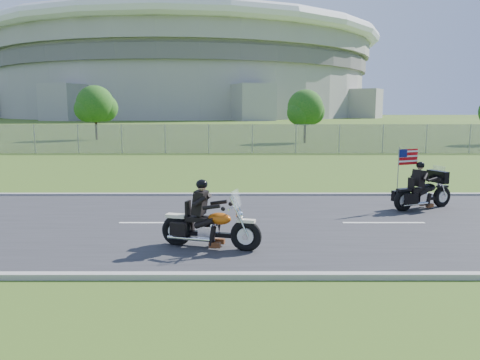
{
  "coord_description": "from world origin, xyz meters",
  "views": [
    {
      "loc": [
        0.13,
        -12.21,
        3.09
      ],
      "look_at": [
        0.14,
        0.0,
        1.21
      ],
      "focal_mm": 35.0,
      "sensor_mm": 36.0,
      "label": 1
    }
  ],
  "objects": [
    {
      "name": "stadium",
      "position": [
        -20.0,
        170.0,
        15.58
      ],
      "size": [
        140.4,
        140.4,
        29.2
      ],
      "color": "#A3A099",
      "rests_on": "ground"
    },
    {
      "name": "road",
      "position": [
        0.0,
        0.0,
        0.02
      ],
      "size": [
        120.0,
        8.0,
        0.04
      ],
      "primitive_type": "cube",
      "color": "#28282B",
      "rests_on": "ground"
    },
    {
      "name": "motorcycle_follow",
      "position": [
        5.74,
        1.82,
        0.52
      ],
      "size": [
        2.1,
        1.18,
        1.86
      ],
      "rotation": [
        0.0,
        0.0,
        0.41
      ],
      "color": "black",
      "rests_on": "ground"
    },
    {
      "name": "curb_north",
      "position": [
        0.0,
        4.05,
        0.05
      ],
      "size": [
        120.0,
        0.18,
        0.12
      ],
      "primitive_type": "cube",
      "color": "#9E9B93",
      "rests_on": "ground"
    },
    {
      "name": "tree_fence_mid",
      "position": [
        -13.95,
        34.04,
        3.3
      ],
      "size": [
        3.96,
        3.69,
        5.3
      ],
      "color": "#382316",
      "rests_on": "ground"
    },
    {
      "name": "motorcycle_lead",
      "position": [
        -0.55,
        -2.22,
        0.5
      ],
      "size": [
        2.28,
        0.98,
        1.56
      ],
      "rotation": [
        0.0,
        0.0,
        -0.28
      ],
      "color": "black",
      "rests_on": "ground"
    },
    {
      "name": "ground",
      "position": [
        0.0,
        0.0,
        0.0
      ],
      "size": [
        420.0,
        420.0,
        0.0
      ],
      "primitive_type": "plane",
      "color": "#2D4515",
      "rests_on": "ground"
    },
    {
      "name": "tree_fence_near",
      "position": [
        6.04,
        30.04,
        2.97
      ],
      "size": [
        3.52,
        3.28,
        4.75
      ],
      "color": "#382316",
      "rests_on": "ground"
    },
    {
      "name": "curb_south",
      "position": [
        0.0,
        -4.05,
        0.05
      ],
      "size": [
        120.0,
        0.18,
        0.12
      ],
      "primitive_type": "cube",
      "color": "#9E9B93",
      "rests_on": "ground"
    },
    {
      "name": "fence",
      "position": [
        -5.0,
        20.0,
        1.0
      ],
      "size": [
        60.0,
        0.03,
        2.0
      ],
      "primitive_type": "cube",
      "color": "gray",
      "rests_on": "ground"
    }
  ]
}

